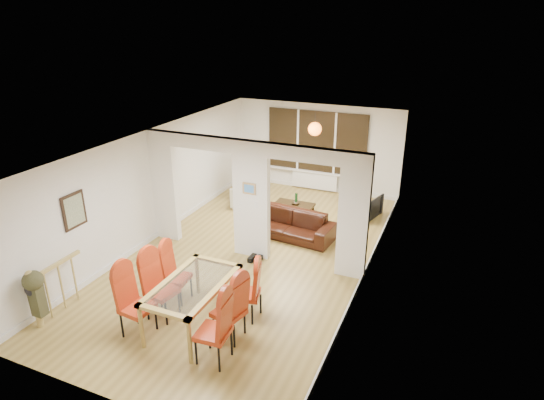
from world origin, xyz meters
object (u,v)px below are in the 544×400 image
Objects in this scene: sofa at (290,224)px; bowl at (295,203)px; bottle at (296,198)px; armchair at (244,195)px; person at (252,173)px; dining_table at (194,304)px; dining_chair_lb at (162,287)px; dining_chair_ra at (213,328)px; dining_chair_rc at (247,290)px; television at (371,208)px; dining_chair_lc at (177,275)px; coffee_table at (294,208)px; dining_chair_la at (137,303)px; dining_chair_rb at (229,308)px.

sofa is 1.42m from bowl.
bowl is (0.02, -0.11, -0.12)m from bottle.
person is (0.13, 0.31, 0.57)m from armchair.
dining_table reaches higher than bottle.
dining_chair_ra is at bearing -13.92° from dining_chair_lb.
dining_chair_rc is (-0.01, 1.18, -0.05)m from dining_chair_ra.
dining_table is 5.93m from television.
dining_chair_rc is (0.73, 0.55, 0.13)m from dining_table.
dining_chair_lc is 5.13× the size of bowl.
dining_chair_lb is (-0.63, -0.01, 0.17)m from dining_table.
coffee_table is 3.54× the size of bottle.
dining_table is 8.44× the size of bowl.
person is at bearing 177.20° from bottle.
dining_chair_ra is 1.24× the size of television.
coffee_table is at bearing 78.23° from dining_chair_lc.
dining_chair_la is at bearing -12.86° from armchair.
dining_chair_lc is 3.43m from sofa.
dining_chair_rb is at bearing -77.62° from sofa.
dining_chair_rc reaches higher than coffee_table.
dining_chair_lb reaches higher than bottle.
television is (1.57, 1.84, -0.03)m from sofa.
dining_table is 1.48× the size of dining_chair_ra.
dining_chair_ra is 6.37m from television.
dining_table is 5.28m from bottle.
dining_chair_rb is at bearing 7.83° from dining_chair_lb.
armchair is (-0.84, 5.60, -0.25)m from dining_chair_la.
dining_chair_ra reaches higher than armchair.
dining_table is 0.92m from dining_chair_rc.
dining_chair_ra is (1.42, -1.14, 0.06)m from dining_chair_lc.
television is 2.03m from coffee_table.
television is at bearing 13.45° from bowl.
dining_chair_lc is at bearing -97.21° from bowl.
bottle is at bearing 89.24° from person.
dining_chair_ra reaches higher than dining_chair_rc.
bowl is (-0.83, 5.80, -0.33)m from dining_chair_ra.
dining_chair_la is at bearing -95.84° from coffee_table.
armchair is at bearing 95.93° from dining_chair_lc.
dining_chair_rb is 5.59m from armchair.
dining_chair_lc is 4.61m from armchair.
armchair is at bearing -170.45° from bottle.
sofa is at bearing 49.89° from person.
bowl is at bearing 118.30° from television.
dining_chair_ra is (1.37, -0.61, 0.01)m from dining_chair_lb.
dining_chair_ra is at bearing 0.71° from armchair.
sofa is at bearing 83.20° from dining_chair_la.
bottle is at bearing 71.87° from coffee_table.
coffee_table is (0.50, 5.21, -0.46)m from dining_chair_lb.
armchair is at bearing 102.16° from dining_chair_rc.
dining_chair_lb is 1.22× the size of television.
person reaches higher than dining_chair_la.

